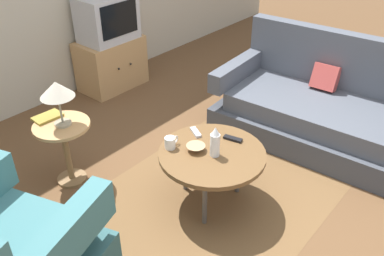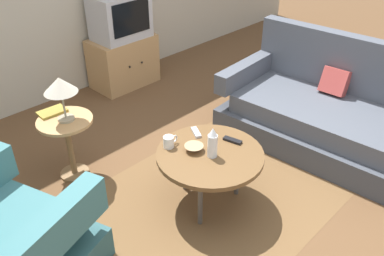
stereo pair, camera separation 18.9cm
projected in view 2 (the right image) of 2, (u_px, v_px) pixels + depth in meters
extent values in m
plane|color=brown|center=(223.00, 203.00, 3.22)|extent=(16.00, 16.00, 0.00)
cube|color=brown|center=(209.00, 201.00, 3.24)|extent=(2.50, 1.59, 0.00)
cube|color=#3D7075|center=(4.00, 242.00, 2.46)|extent=(0.92, 0.83, 0.18)
cube|color=#3D7075|center=(46.00, 239.00, 2.20)|extent=(0.90, 0.41, 0.25)
cube|color=#3E424B|center=(318.00, 132.00, 3.88)|extent=(1.08, 1.87, 0.24)
cube|color=#4C515B|center=(322.00, 113.00, 3.77)|extent=(0.92, 1.58, 0.18)
cube|color=#4C515B|center=(347.00, 63.00, 3.84)|extent=(0.27, 1.81, 0.54)
cube|color=#4C515B|center=(248.00, 70.00, 4.13)|extent=(0.96, 0.21, 0.20)
cube|color=#C64C47|center=(335.00, 81.00, 3.86)|extent=(0.21, 0.25, 0.27)
cylinder|color=brown|center=(210.00, 155.00, 3.00)|extent=(0.80, 0.80, 0.04)
cylinder|color=#4C4742|center=(185.00, 167.00, 3.26)|extent=(0.04, 0.04, 0.44)
cylinder|color=#4C4742|center=(200.00, 201.00, 2.93)|extent=(0.04, 0.04, 0.44)
cylinder|color=#4C4742|center=(238.00, 172.00, 3.20)|extent=(0.04, 0.04, 0.44)
cylinder|color=tan|center=(65.00, 121.00, 3.24)|extent=(0.44, 0.44, 0.02)
cylinder|color=brown|center=(70.00, 149.00, 3.39)|extent=(0.05, 0.05, 0.53)
cylinder|color=brown|center=(75.00, 173.00, 3.53)|extent=(0.24, 0.24, 0.02)
cube|color=tan|center=(123.00, 61.00, 4.88)|extent=(0.75, 0.46, 0.59)
sphere|color=black|center=(130.00, 67.00, 4.67)|extent=(0.02, 0.02, 0.02)
sphere|color=black|center=(142.00, 62.00, 4.77)|extent=(0.02, 0.02, 0.02)
cube|color=#B7B7BC|center=(120.00, 17.00, 4.58)|extent=(0.62, 0.42, 0.50)
cube|color=black|center=(131.00, 18.00, 4.44)|extent=(0.49, 0.01, 0.36)
cylinder|color=#9E937A|center=(66.00, 119.00, 3.23)|extent=(0.13, 0.13, 0.02)
cylinder|color=#9E937A|center=(64.00, 105.00, 3.16)|extent=(0.02, 0.02, 0.23)
cone|color=beige|center=(60.00, 85.00, 3.07)|extent=(0.26, 0.26, 0.12)
cylinder|color=white|center=(212.00, 146.00, 2.91)|extent=(0.07, 0.07, 0.18)
cone|color=white|center=(213.00, 132.00, 2.85)|extent=(0.06, 0.06, 0.06)
cylinder|color=white|center=(169.00, 142.00, 3.03)|extent=(0.08, 0.08, 0.09)
torus|color=white|center=(174.00, 139.00, 3.07)|extent=(0.06, 0.01, 0.06)
cone|color=tan|center=(194.00, 148.00, 3.01)|extent=(0.14, 0.14, 0.04)
cube|color=black|center=(232.00, 140.00, 3.11)|extent=(0.08, 0.15, 0.02)
cube|color=#B2B2B7|center=(196.00, 132.00, 3.21)|extent=(0.11, 0.15, 0.02)
cube|color=olive|center=(52.00, 112.00, 3.32)|extent=(0.23, 0.15, 0.02)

